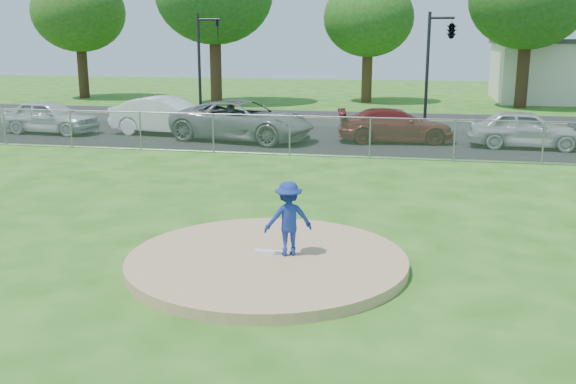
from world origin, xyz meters
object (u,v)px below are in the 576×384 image
traffic_signal_left (203,57)px  parked_car_darkred (395,126)px  tree_center (369,6)px  parked_car_gray (243,121)px  parked_car_silver (50,117)px  parked_car_white (167,116)px  tree_far_left (78,0)px  traffic_cone (205,129)px  traffic_signal_center (449,32)px  parked_car_pearl (526,129)px  pitcher (288,219)px

traffic_signal_left → parked_car_darkred: 12.39m
tree_center → parked_car_gray: (-3.71, -18.83, -5.60)m
tree_center → traffic_signal_left: 14.63m
parked_car_silver → parked_car_white: parked_car_white is taller
traffic_signal_left → tree_far_left: bearing=140.3°
traffic_cone → parked_car_darkred: bearing=2.0°
traffic_signal_center → parked_car_silver: bearing=-160.1°
tree_center → traffic_cone: 20.07m
traffic_signal_center → parked_car_pearl: (2.96, -6.43, -3.84)m
pitcher → parked_car_gray: 15.84m
tree_far_left → tree_center: tree_far_left is taller
traffic_signal_left → traffic_signal_center: size_ratio=1.00×
parked_car_silver → traffic_signal_center: bearing=-65.1°
tree_center → traffic_signal_center: 13.12m
pitcher → parked_car_white: 18.37m
traffic_cone → traffic_signal_center: bearing=30.7°
traffic_cone → parked_car_white: (-1.97, 0.50, 0.50)m
tree_center → parked_car_silver: tree_center is taller
parked_car_white → parked_car_pearl: bearing=-86.1°
tree_far_left → traffic_signal_left: tree_far_left is taller
parked_car_gray → parked_car_pearl: parked_car_gray is taller
parked_car_silver → parked_car_gray: bearing=-86.8°
pitcher → parked_car_darkred: bearing=-119.3°
tree_far_left → traffic_cone: tree_far_left is taller
parked_car_gray → traffic_signal_center: bearing=-40.5°
pitcher → parked_car_silver: (-14.44, 15.29, -0.14)m
parked_car_white → pitcher: bearing=-144.6°
pitcher → traffic_cone: size_ratio=2.03×
parked_car_white → parked_car_pearl: 15.51m
tree_far_left → parked_car_white: (13.43, -16.79, -6.20)m
tree_far_left → parked_car_gray: 25.60m
tree_center → parked_car_gray: tree_center is taller
pitcher → parked_car_pearl: pitcher is taller
tree_far_left → parked_car_silver: tree_far_left is taller
traffic_cone → parked_car_gray: size_ratio=0.12×
traffic_signal_left → parked_car_white: size_ratio=1.08×
traffic_cone → tree_far_left: bearing=131.7°
pitcher → traffic_cone: 17.05m
traffic_cone → parked_car_darkred: size_ratio=0.15×
pitcher → traffic_cone: pitcher is taller
traffic_cone → traffic_signal_left: bearing=109.0°
traffic_signal_left → traffic_cone: size_ratio=7.84×
tree_far_left → traffic_signal_center: 28.31m
parked_car_silver → parked_car_white: 5.54m
tree_center → parked_car_white: (-7.57, -17.79, -5.61)m
parked_car_silver → traffic_signal_left: bearing=-34.0°
traffic_signal_center → traffic_signal_left: bearing=180.0°
parked_car_gray → tree_far_left: bearing=55.4°
tree_far_left → parked_car_gray: bearing=-45.9°
parked_car_pearl → pitcher: bearing=159.7°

